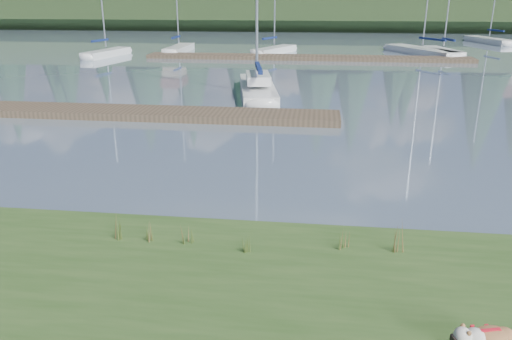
# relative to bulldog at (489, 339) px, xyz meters

# --- Properties ---
(ground) EXTENTS (200.00, 200.00, 0.00)m
(ground) POSITION_rel_bulldog_xyz_m (-5.39, 35.40, -0.69)
(ground) COLOR gray
(ground) RESTS_ON ground
(ridge) EXTENTS (200.00, 20.00, 5.00)m
(ridge) POSITION_rel_bulldog_xyz_m (-5.39, 78.40, 1.81)
(ridge) COLOR #1E2F17
(ridge) RESTS_ON ground
(bulldog) EXTENTS (0.91, 0.50, 0.54)m
(bulldog) POSITION_rel_bulldog_xyz_m (0.00, 0.00, 0.00)
(bulldog) COLOR silver
(bulldog) RESTS_ON bank
(sailboat_main) EXTENTS (3.03, 8.37, 11.89)m
(sailboat_main) POSITION_rel_bulldog_xyz_m (-5.56, 20.39, -0.26)
(sailboat_main) COLOR silver
(sailboat_main) RESTS_ON ground
(dock_near) EXTENTS (16.00, 2.00, 0.30)m
(dock_near) POSITION_rel_bulldog_xyz_m (-9.39, 14.40, -0.54)
(dock_near) COLOR #4C3D2C
(dock_near) RESTS_ON ground
(dock_far) EXTENTS (26.00, 2.20, 0.30)m
(dock_far) POSITION_rel_bulldog_xyz_m (-3.39, 35.40, -0.54)
(dock_far) COLOR #4C3D2C
(dock_far) RESTS_ON ground
(sailboat_bg_0) EXTENTS (2.39, 6.51, 9.45)m
(sailboat_bg_0) POSITION_rel_bulldog_xyz_m (-20.03, 35.70, -0.36)
(sailboat_bg_0) COLOR silver
(sailboat_bg_0) RESTS_ON ground
(sailboat_bg_1) EXTENTS (1.46, 7.03, 10.58)m
(sailboat_bg_1) POSITION_rel_bulldog_xyz_m (-15.02, 39.91, -0.36)
(sailboat_bg_1) COLOR silver
(sailboat_bg_1) RESTS_ON ground
(sailboat_bg_2) EXTENTS (3.96, 6.62, 10.18)m
(sailboat_bg_2) POSITION_rel_bulldog_xyz_m (-6.11, 39.75, -0.35)
(sailboat_bg_2) COLOR silver
(sailboat_bg_2) RESTS_ON ground
(sailboat_bg_3) EXTENTS (6.07, 9.28, 13.79)m
(sailboat_bg_3) POSITION_rel_bulldog_xyz_m (6.11, 40.85, -0.36)
(sailboat_bg_3) COLOR silver
(sailboat_bg_3) RESTS_ON ground
(sailboat_bg_4) EXTENTS (2.60, 6.79, 9.98)m
(sailboat_bg_4) POSITION_rel_bulldog_xyz_m (8.04, 40.21, -0.36)
(sailboat_bg_4) COLOR silver
(sailboat_bg_4) RESTS_ON ground
(sailboat_bg_5) EXTENTS (3.70, 8.07, 11.36)m
(sailboat_bg_5) POSITION_rel_bulldog_xyz_m (15.45, 52.81, -0.37)
(sailboat_bg_5) COLOR silver
(sailboat_bg_5) RESTS_ON ground
(weed_0) EXTENTS (0.17, 0.14, 0.51)m
(weed_0) POSITION_rel_bulldog_xyz_m (-5.49, 2.70, -0.12)
(weed_0) COLOR #475B23
(weed_0) RESTS_ON bank
(weed_1) EXTENTS (0.17, 0.14, 0.46)m
(weed_1) POSITION_rel_bulldog_xyz_m (-4.74, 2.74, -0.14)
(weed_1) COLOR #475B23
(weed_1) RESTS_ON bank
(weed_2) EXTENTS (0.17, 0.14, 0.55)m
(weed_2) POSITION_rel_bulldog_xyz_m (-1.73, 2.88, -0.10)
(weed_2) COLOR #475B23
(weed_2) RESTS_ON bank
(weed_3) EXTENTS (0.17, 0.14, 0.61)m
(weed_3) POSITION_rel_bulldog_xyz_m (-6.10, 2.70, -0.08)
(weed_3) COLOR #475B23
(weed_3) RESTS_ON bank
(weed_4) EXTENTS (0.17, 0.14, 0.47)m
(weed_4) POSITION_rel_bulldog_xyz_m (-3.56, 2.52, -0.14)
(weed_4) COLOR #475B23
(weed_4) RESTS_ON bank
(weed_5) EXTENTS (0.17, 0.14, 0.72)m
(weed_5) POSITION_rel_bulldog_xyz_m (-0.76, 2.92, -0.04)
(weed_5) COLOR #475B23
(weed_5) RESTS_ON bank
(mud_lip) EXTENTS (60.00, 0.50, 0.14)m
(mud_lip) POSITION_rel_bulldog_xyz_m (-5.39, 3.80, -0.62)
(mud_lip) COLOR #33281C
(mud_lip) RESTS_ON ground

